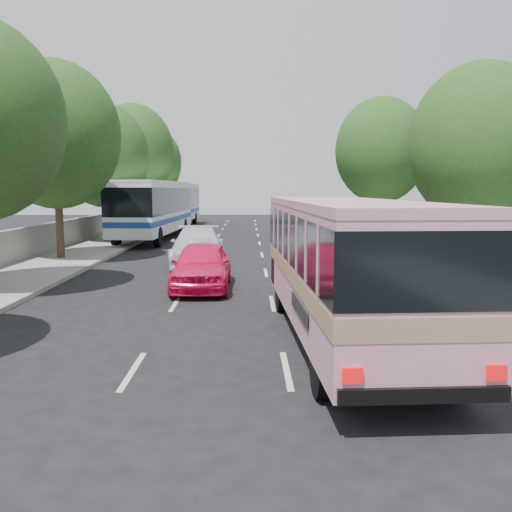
{
  "coord_description": "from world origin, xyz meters",
  "views": [
    {
      "loc": [
        0.28,
        -11.87,
        3.41
      ],
      "look_at": [
        0.49,
        2.66,
        1.6
      ],
      "focal_mm": 38.0,
      "sensor_mm": 36.0,
      "label": 1
    }
  ],
  "objects_px": {
    "pink_bus": "(345,254)",
    "white_pickup": "(198,246)",
    "tour_coach_rear": "(175,201)",
    "pink_taxi": "(202,265)",
    "tour_coach_front": "(154,205)"
  },
  "relations": [
    {
      "from": "pink_bus",
      "to": "white_pickup",
      "type": "relative_size",
      "value": 1.75
    },
    {
      "from": "pink_bus",
      "to": "tour_coach_rear",
      "type": "distance_m",
      "value": 37.97
    },
    {
      "from": "pink_taxi",
      "to": "tour_coach_front",
      "type": "bearing_deg",
      "value": 104.57
    },
    {
      "from": "tour_coach_rear",
      "to": "pink_taxi",
      "type": "bearing_deg",
      "value": -78.78
    },
    {
      "from": "tour_coach_front",
      "to": "white_pickup",
      "type": "bearing_deg",
      "value": -68.39
    },
    {
      "from": "tour_coach_front",
      "to": "tour_coach_rear",
      "type": "bearing_deg",
      "value": 94.56
    },
    {
      "from": "pink_taxi",
      "to": "white_pickup",
      "type": "relative_size",
      "value": 0.83
    },
    {
      "from": "tour_coach_rear",
      "to": "pink_bus",
      "type": "bearing_deg",
      "value": -74.77
    },
    {
      "from": "tour_coach_front",
      "to": "pink_taxi",
      "type": "bearing_deg",
      "value": -72.21
    },
    {
      "from": "white_pickup",
      "to": "pink_taxi",
      "type": "bearing_deg",
      "value": -87.12
    },
    {
      "from": "pink_bus",
      "to": "white_pickup",
      "type": "xyz_separation_m",
      "value": [
        -4.44,
        12.4,
        -1.14
      ]
    },
    {
      "from": "pink_taxi",
      "to": "tour_coach_rear",
      "type": "xyz_separation_m",
      "value": [
        -5.0,
        30.53,
        1.51
      ]
    },
    {
      "from": "pink_bus",
      "to": "white_pickup",
      "type": "bearing_deg",
      "value": 107.22
    },
    {
      "from": "pink_taxi",
      "to": "tour_coach_rear",
      "type": "height_order",
      "value": "tour_coach_rear"
    },
    {
      "from": "pink_bus",
      "to": "tour_coach_front",
      "type": "relative_size",
      "value": 0.76
    }
  ]
}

